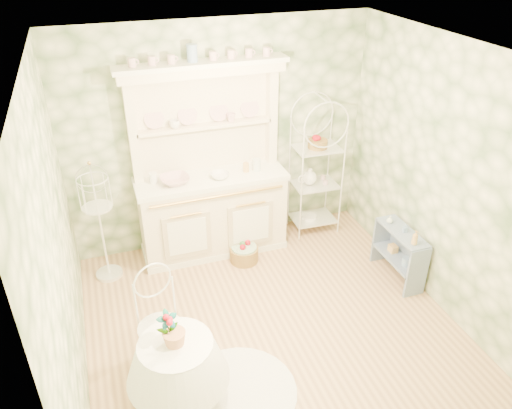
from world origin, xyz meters
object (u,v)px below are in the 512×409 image
object	(u,v)px
bakers_rack	(316,163)
cafe_chair	(161,331)
birdcage_stand	(100,220)
floor_basket	(244,252)
kitchen_dresser	(210,165)
round_table	(179,375)
side_shelf	(399,256)

from	to	relation	value
bakers_rack	cafe_chair	distance (m)	2.89
birdcage_stand	floor_basket	size ratio (longest dim) A/B	4.06
birdcage_stand	bakers_rack	bearing A→B (deg)	3.60
kitchen_dresser	round_table	distance (m)	2.45
side_shelf	floor_basket	xyz separation A→B (m)	(-1.56, 0.86, -0.17)
cafe_chair	floor_basket	size ratio (longest dim) A/B	2.21
side_shelf	bakers_rack	bearing A→B (deg)	112.53
side_shelf	cafe_chair	distance (m)	2.78
side_shelf	floor_basket	world-z (taller)	side_shelf
side_shelf	kitchen_dresser	bearing A→B (deg)	148.13
round_table	birdcage_stand	distance (m)	2.11
cafe_chair	birdcage_stand	size ratio (longest dim) A/B	0.55
bakers_rack	round_table	xyz separation A→B (m)	(-2.21, -2.19, -0.59)
side_shelf	birdcage_stand	xyz separation A→B (m)	(-3.12, 1.09, 0.46)
round_table	floor_basket	size ratio (longest dim) A/B	1.96
side_shelf	floor_basket	bearing A→B (deg)	153.09
kitchen_dresser	floor_basket	size ratio (longest dim) A/B	6.18
kitchen_dresser	side_shelf	size ratio (longest dim) A/B	3.39
cafe_chair	birdcage_stand	bearing A→B (deg)	88.25
birdcage_stand	floor_basket	xyz separation A→B (m)	(1.56, -0.24, -0.63)
kitchen_dresser	side_shelf	xyz separation A→B (m)	(1.83, -1.22, -0.86)
kitchen_dresser	birdcage_stand	size ratio (longest dim) A/B	1.52
bakers_rack	birdcage_stand	world-z (taller)	bakers_rack
side_shelf	round_table	size ratio (longest dim) A/B	0.93
cafe_chair	birdcage_stand	xyz separation A→B (m)	(-0.37, 1.53, 0.34)
kitchen_dresser	birdcage_stand	distance (m)	1.35
round_table	cafe_chair	distance (m)	0.50
birdcage_stand	side_shelf	bearing A→B (deg)	-19.33
bakers_rack	round_table	bearing A→B (deg)	-133.06
birdcage_stand	floor_basket	bearing A→B (deg)	-8.68
side_shelf	cafe_chair	size ratio (longest dim) A/B	0.82
kitchen_dresser	birdcage_stand	world-z (taller)	kitchen_dresser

